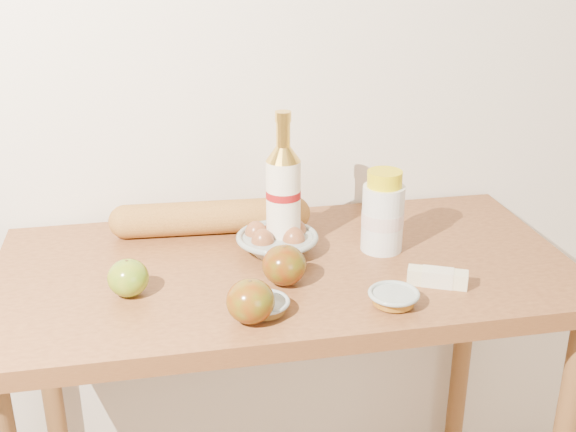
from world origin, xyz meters
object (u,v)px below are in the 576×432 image
object	(u,v)px
cream_bottle	(383,214)
bourbon_bottle	(283,195)
egg_bowl	(277,240)
baguette	(211,217)
table	(285,314)

from	to	relation	value
cream_bottle	bourbon_bottle	bearing A→B (deg)	150.09
bourbon_bottle	egg_bowl	xyz separation A→B (m)	(-0.02, -0.01, -0.10)
cream_bottle	egg_bowl	xyz separation A→B (m)	(-0.23, 0.03, -0.06)
bourbon_bottle	egg_bowl	size ratio (longest dim) A/B	1.64
baguette	cream_bottle	bearing A→B (deg)	-20.85
cream_bottle	egg_bowl	size ratio (longest dim) A/B	0.96
table	cream_bottle	world-z (taller)	cream_bottle
egg_bowl	baguette	xyz separation A→B (m)	(-0.13, 0.13, 0.01)
cream_bottle	egg_bowl	bearing A→B (deg)	154.36
table	bourbon_bottle	bearing A→B (deg)	82.09
egg_bowl	cream_bottle	bearing A→B (deg)	-8.45
bourbon_bottle	cream_bottle	world-z (taller)	bourbon_bottle
cream_bottle	baguette	distance (m)	0.39
table	cream_bottle	bearing A→B (deg)	7.58
bourbon_bottle	table	bearing A→B (deg)	-93.62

